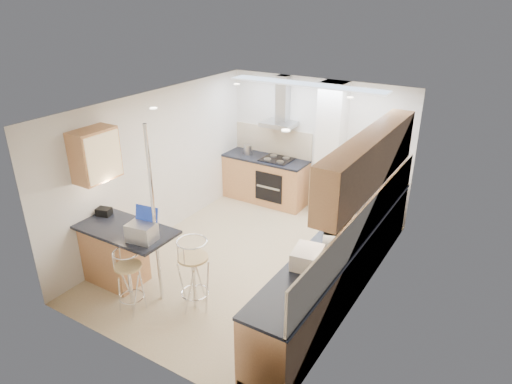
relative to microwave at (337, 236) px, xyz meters
The scene contains 16 objects.
ground 1.90m from the microwave, 167.53° to the left, with size 4.80×4.80×0.00m, color tan.
room_shell 1.49m from the microwave, 149.52° to the left, with size 3.64×4.84×2.51m.
right_counter 0.69m from the microwave, 96.75° to the left, with size 0.63×4.40×0.92m.
back_counter 3.54m from the microwave, 135.58° to the left, with size 1.70×0.63×0.92m.
peninsula 2.95m from the microwave, 157.40° to the right, with size 1.47×0.72×0.94m.
microwave is the anchor object (origin of this frame).
laptop 2.52m from the microwave, 150.93° to the right, with size 0.35×0.27×0.24m, color #989B9F.
bag 3.35m from the microwave, 163.01° to the right, with size 0.20×0.15×0.11m, color black.
bar_stool_near 2.76m from the microwave, 146.16° to the right, with size 0.37×0.37×0.91m, color tan, non-canonical shape.
bar_stool_end 1.93m from the microwave, 146.80° to the right, with size 0.42×0.42×1.04m, color tan, non-canonical shape.
jar_a 0.78m from the microwave, 97.56° to the left, with size 0.12×0.12×0.16m, color silver.
jar_b 1.14m from the microwave, 82.36° to the left, with size 0.11×0.11×0.14m, color silver.
jar_c 0.48m from the microwave, 100.21° to the right, with size 0.14×0.14×0.20m, color #B8AB93.
jar_d 0.10m from the microwave, 78.73° to the right, with size 0.10×0.10×0.13m, color white.
bread_bin 0.62m from the microwave, 102.18° to the right, with size 0.32×0.41×0.22m, color silver.
kettle 3.77m from the microwave, 140.10° to the left, with size 0.16×0.16×0.20m, color #A6A8AA.
Camera 1 is at (3.31, -5.21, 3.93)m, focal length 32.00 mm.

